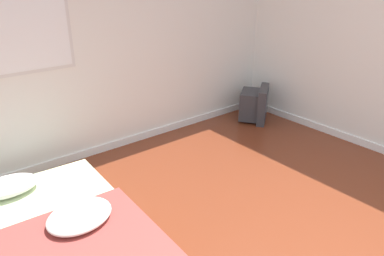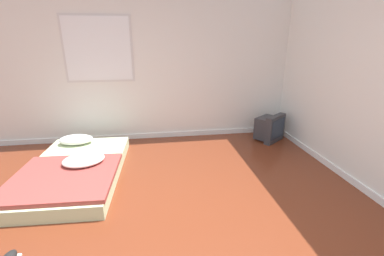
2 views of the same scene
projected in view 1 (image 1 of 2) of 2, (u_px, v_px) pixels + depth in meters
wall_back at (91, 42)px, 4.00m from camera, size 7.48×0.08×2.60m
mattress_bed at (62, 235)px, 2.91m from camera, size 1.27×2.03×0.31m
crt_tv at (255, 104)px, 5.32m from camera, size 0.60×0.57×0.49m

